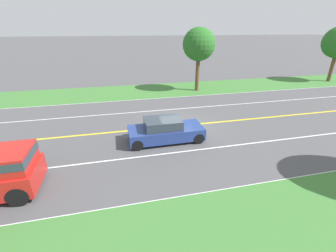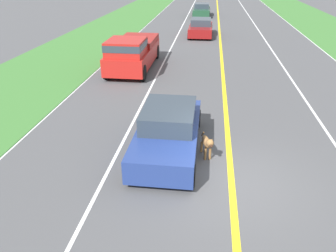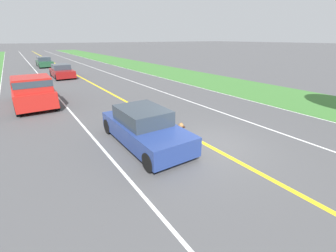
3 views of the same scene
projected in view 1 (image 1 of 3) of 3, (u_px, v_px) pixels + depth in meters
ground_plane at (180, 126)px, 15.79m from camera, size 400.00×400.00×0.00m
centre_divider_line at (180, 126)px, 15.79m from camera, size 0.18×160.00×0.01m
lane_edge_line_right at (225, 190)px, 9.55m from camera, size 0.14×160.00×0.01m
lane_edge_line_left at (160, 98)px, 22.03m from camera, size 0.14×160.00×0.01m
lane_dash_same_dir at (197, 150)px, 12.67m from camera, size 0.10×160.00×0.01m
lane_dash_oncoming at (168, 110)px, 18.91m from camera, size 0.10×160.00×0.01m
grass_verge_left at (155, 90)px, 24.70m from camera, size 6.00×160.00×0.03m
ego_car at (165, 131)px, 13.49m from camera, size 1.88×4.45×1.41m
dog at (166, 125)px, 14.71m from camera, size 0.44×1.14×0.80m
roadside_tree_left_near at (199, 45)px, 22.81m from camera, size 3.32×3.32×6.46m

